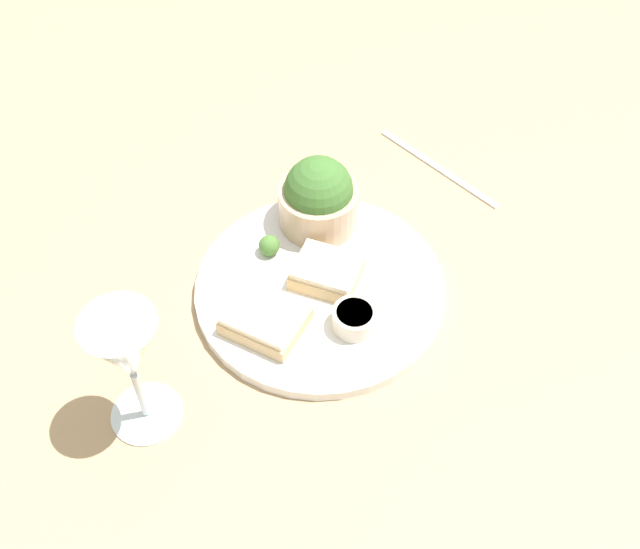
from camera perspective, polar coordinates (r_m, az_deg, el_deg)
name	(u,v)px	position (r m, az deg, el deg)	size (l,w,h in m)	color
ground_plane	(320,293)	(0.92, 0.00, -1.33)	(4.00, 4.00, 0.00)	tan
dinner_plate	(320,289)	(0.92, 0.00, -1.06)	(0.29, 0.29, 0.01)	white
salad_bowl	(319,198)	(0.95, -0.09, 5.49)	(0.10, 0.10, 0.09)	tan
sauce_ramekin	(354,318)	(0.87, 2.45, -3.12)	(0.05, 0.05, 0.03)	beige
cheese_toast_near	(265,319)	(0.87, -3.92, -3.17)	(0.09, 0.08, 0.03)	#D1B27F
cheese_toast_far	(327,272)	(0.91, 0.49, 0.20)	(0.09, 0.08, 0.03)	#D1B27F
wine_glass	(127,355)	(0.76, -13.56, -5.57)	(0.07, 0.07, 0.16)	silver
garnish	(269,245)	(0.94, -3.63, 2.08)	(0.02, 0.02, 0.02)	#477533
fork	(438,167)	(1.07, 8.40, 7.57)	(0.20, 0.05, 0.01)	silver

